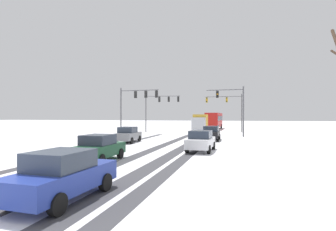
{
  "coord_description": "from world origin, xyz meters",
  "views": [
    {
      "loc": [
        7.13,
        -5.55,
        2.74
      ],
      "look_at": [
        0.0,
        21.74,
        2.8
      ],
      "focal_mm": 28.33,
      "sensor_mm": 36.0,
      "label": 1
    }
  ],
  "objects_px": {
    "traffic_signal_near_left": "(136,101)",
    "bus_oncoming": "(214,120)",
    "traffic_signal_far_right": "(229,105)",
    "car_dark_green_fourth": "(99,148)",
    "car_blue_sixth": "(63,175)",
    "car_grey_second": "(128,135)",
    "car_black_lead": "(211,133)",
    "traffic_signal_near_right": "(233,103)",
    "car_white_third": "(201,141)",
    "traffic_signal_far_left": "(159,104)",
    "box_truck_delivery": "(200,123)"
  },
  "relations": [
    {
      "from": "traffic_signal_far_right",
      "to": "traffic_signal_near_right",
      "type": "bearing_deg",
      "value": -85.44
    },
    {
      "from": "traffic_signal_near_right",
      "to": "car_white_third",
      "type": "distance_m",
      "value": 14.67
    },
    {
      "from": "car_black_lead",
      "to": "car_grey_second",
      "type": "height_order",
      "value": "same"
    },
    {
      "from": "car_dark_green_fourth",
      "to": "car_white_third",
      "type": "bearing_deg",
      "value": 48.49
    },
    {
      "from": "traffic_signal_near_left",
      "to": "traffic_signal_far_right",
      "type": "relative_size",
      "value": 1.0
    },
    {
      "from": "traffic_signal_far_left",
      "to": "traffic_signal_near_right",
      "type": "relative_size",
      "value": 1.0
    },
    {
      "from": "car_grey_second",
      "to": "car_blue_sixth",
      "type": "bearing_deg",
      "value": -73.18
    },
    {
      "from": "car_black_lead",
      "to": "car_blue_sixth",
      "type": "bearing_deg",
      "value": -96.86
    },
    {
      "from": "box_truck_delivery",
      "to": "car_white_third",
      "type": "bearing_deg",
      "value": -82.21
    },
    {
      "from": "car_dark_green_fourth",
      "to": "car_grey_second",
      "type": "bearing_deg",
      "value": 104.49
    },
    {
      "from": "car_grey_second",
      "to": "bus_oncoming",
      "type": "relative_size",
      "value": 0.38
    },
    {
      "from": "traffic_signal_near_left",
      "to": "bus_oncoming",
      "type": "bearing_deg",
      "value": 70.95
    },
    {
      "from": "traffic_signal_far_left",
      "to": "car_dark_green_fourth",
      "type": "distance_m",
      "value": 28.99
    },
    {
      "from": "car_white_third",
      "to": "car_blue_sixth",
      "type": "distance_m",
      "value": 13.33
    },
    {
      "from": "car_white_third",
      "to": "car_blue_sixth",
      "type": "bearing_deg",
      "value": -102.1
    },
    {
      "from": "traffic_signal_far_right",
      "to": "bus_oncoming",
      "type": "xyz_separation_m",
      "value": [
        -3.26,
        9.78,
        -2.66
      ]
    },
    {
      "from": "traffic_signal_near_left",
      "to": "car_blue_sixth",
      "type": "height_order",
      "value": "traffic_signal_near_left"
    },
    {
      "from": "car_dark_green_fourth",
      "to": "traffic_signal_far_right",
      "type": "bearing_deg",
      "value": 78.22
    },
    {
      "from": "traffic_signal_far_right",
      "to": "box_truck_delivery",
      "type": "height_order",
      "value": "traffic_signal_far_right"
    },
    {
      "from": "traffic_signal_far_left",
      "to": "box_truck_delivery",
      "type": "relative_size",
      "value": 0.87
    },
    {
      "from": "traffic_signal_far_right",
      "to": "car_grey_second",
      "type": "relative_size",
      "value": 1.55
    },
    {
      "from": "car_black_lead",
      "to": "box_truck_delivery",
      "type": "bearing_deg",
      "value": 102.37
    },
    {
      "from": "traffic_signal_far_left",
      "to": "traffic_signal_far_right",
      "type": "distance_m",
      "value": 11.88
    },
    {
      "from": "traffic_signal_near_right",
      "to": "car_dark_green_fourth",
      "type": "bearing_deg",
      "value": -110.8
    },
    {
      "from": "car_grey_second",
      "to": "box_truck_delivery",
      "type": "height_order",
      "value": "box_truck_delivery"
    },
    {
      "from": "traffic_signal_near_left",
      "to": "bus_oncoming",
      "type": "relative_size",
      "value": 0.59
    },
    {
      "from": "car_grey_second",
      "to": "box_truck_delivery",
      "type": "distance_m",
      "value": 19.95
    },
    {
      "from": "car_white_third",
      "to": "car_blue_sixth",
      "type": "relative_size",
      "value": 1.0
    },
    {
      "from": "traffic_signal_near_left",
      "to": "car_white_third",
      "type": "height_order",
      "value": "traffic_signal_near_left"
    },
    {
      "from": "car_blue_sixth",
      "to": "car_dark_green_fourth",
      "type": "bearing_deg",
      "value": 110.4
    },
    {
      "from": "car_white_third",
      "to": "bus_oncoming",
      "type": "distance_m",
      "value": 35.87
    },
    {
      "from": "traffic_signal_far_right",
      "to": "traffic_signal_far_left",
      "type": "bearing_deg",
      "value": -161.61
    },
    {
      "from": "car_white_third",
      "to": "bus_oncoming",
      "type": "height_order",
      "value": "bus_oncoming"
    },
    {
      "from": "traffic_signal_far_left",
      "to": "car_white_third",
      "type": "xyz_separation_m",
      "value": [
        9.95,
        -22.27,
        -3.97
      ]
    },
    {
      "from": "car_blue_sixth",
      "to": "bus_oncoming",
      "type": "distance_m",
      "value": 48.85
    },
    {
      "from": "traffic_signal_near_left",
      "to": "car_black_lead",
      "type": "relative_size",
      "value": 1.58
    },
    {
      "from": "traffic_signal_far_right",
      "to": "car_blue_sixth",
      "type": "xyz_separation_m",
      "value": [
        -4.11,
        -39.05,
        -3.84
      ]
    },
    {
      "from": "car_black_lead",
      "to": "box_truck_delivery",
      "type": "distance_m",
      "value": 15.19
    },
    {
      "from": "box_truck_delivery",
      "to": "traffic_signal_far_right",
      "type": "bearing_deg",
      "value": 20.01
    },
    {
      "from": "traffic_signal_near_right",
      "to": "car_grey_second",
      "type": "distance_m",
      "value": 14.31
    },
    {
      "from": "car_blue_sixth",
      "to": "car_white_third",
      "type": "bearing_deg",
      "value": 77.9
    },
    {
      "from": "traffic_signal_far_left",
      "to": "traffic_signal_near_left",
      "type": "height_order",
      "value": "same"
    },
    {
      "from": "box_truck_delivery",
      "to": "car_black_lead",
      "type": "bearing_deg",
      "value": -77.63
    },
    {
      "from": "car_grey_second",
      "to": "car_dark_green_fourth",
      "type": "distance_m",
      "value": 11.45
    },
    {
      "from": "car_black_lead",
      "to": "car_grey_second",
      "type": "bearing_deg",
      "value": -151.16
    },
    {
      "from": "traffic_signal_far_right",
      "to": "box_truck_delivery",
      "type": "distance_m",
      "value": 5.79
    },
    {
      "from": "traffic_signal_far_right",
      "to": "traffic_signal_near_right",
      "type": "relative_size",
      "value": 1.0
    },
    {
      "from": "car_blue_sixth",
      "to": "box_truck_delivery",
      "type": "height_order",
      "value": "box_truck_delivery"
    },
    {
      "from": "traffic_signal_far_right",
      "to": "car_dark_green_fourth",
      "type": "height_order",
      "value": "traffic_signal_far_right"
    },
    {
      "from": "traffic_signal_near_left",
      "to": "car_white_third",
      "type": "distance_m",
      "value": 16.2
    }
  ]
}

